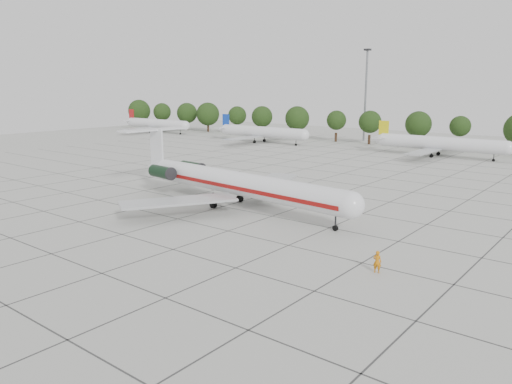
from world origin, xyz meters
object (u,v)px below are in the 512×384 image
ground_crew (377,262)px  bg_airliner_c (439,144)px  main_airliner (230,181)px  bg_airliner_b (262,132)px  floodlight_mast (366,90)px  bg_airliner_a (157,124)px

ground_crew → bg_airliner_c: bg_airliner_c is taller
main_airliner → bg_airliner_b: size_ratio=1.38×
bg_airliner_b → ground_crew: bearing=-46.4°
floodlight_mast → main_airliner: bearing=-74.9°
ground_crew → bg_airliner_c: (-19.96, 73.71, 1.94)m
bg_airliner_c → bg_airliner_a: bearing=-179.8°
ground_crew → bg_airliner_c: 76.39m
bg_airliner_a → floodlight_mast: (66.16, 20.03, 11.37)m
ground_crew → bg_airliner_a: bg_airliner_a is taller
bg_airliner_c → floodlight_mast: floodlight_mast is taller
ground_crew → floodlight_mast: size_ratio=0.08×
bg_airliner_a → floodlight_mast: size_ratio=1.11×
ground_crew → floodlight_mast: (-48.05, 93.39, 13.31)m
ground_crew → main_airliner: bearing=-33.5°
main_airliner → bg_airliner_c: size_ratio=1.38×
main_airliner → bg_airliner_a: bearing=150.1°
bg_airliner_a → floodlight_mast: 70.05m
ground_crew → bg_airliner_b: 98.35m
main_airliner → bg_airliner_c: main_airliner is taller
main_airliner → bg_airliner_b: main_airliner is taller
main_airliner → floodlight_mast: size_ratio=1.53×
ground_crew → floodlight_mast: bearing=-74.4°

